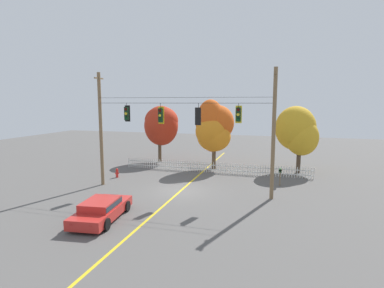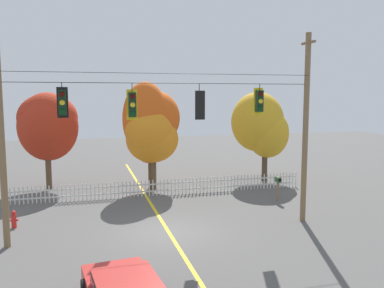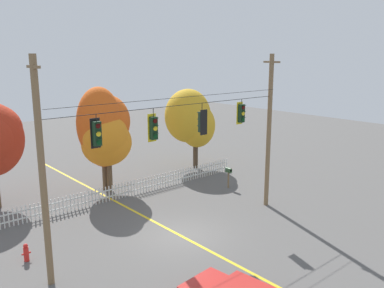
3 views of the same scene
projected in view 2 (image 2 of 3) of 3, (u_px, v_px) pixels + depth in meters
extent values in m
plane|color=#565451|center=(169.00, 232.00, 17.67)|extent=(80.00, 80.00, 0.00)
cube|color=gold|center=(169.00, 232.00, 17.67)|extent=(0.16, 36.00, 0.01)
cylinder|color=brown|center=(1.00, 137.00, 15.48)|extent=(0.26, 0.26, 8.75)
cylinder|color=brown|center=(305.00, 129.00, 18.81)|extent=(0.26, 0.26, 8.75)
cube|color=brown|center=(308.00, 43.00, 18.34)|extent=(0.10, 1.10, 0.10)
cylinder|color=black|center=(168.00, 83.00, 16.90)|extent=(12.79, 0.02, 0.02)
cylinder|color=black|center=(169.00, 73.00, 16.61)|extent=(12.79, 0.02, 0.02)
cylinder|color=black|center=(62.00, 86.00, 15.83)|extent=(0.03, 0.03, 0.29)
cube|color=black|center=(63.00, 102.00, 16.03)|extent=(0.43, 0.02, 1.22)
cube|color=black|center=(62.00, 103.00, 15.91)|extent=(0.30, 0.24, 0.98)
cylinder|color=#410706|center=(62.00, 94.00, 15.74)|extent=(0.20, 0.03, 0.20)
cube|color=black|center=(62.00, 91.00, 15.68)|extent=(0.22, 0.12, 0.06)
cylinder|color=yellow|center=(62.00, 103.00, 15.78)|extent=(0.20, 0.03, 0.20)
cube|color=black|center=(62.00, 100.00, 15.72)|extent=(0.22, 0.12, 0.06)
cylinder|color=#073513|center=(63.00, 111.00, 15.82)|extent=(0.20, 0.03, 0.20)
cube|color=black|center=(62.00, 108.00, 15.76)|extent=(0.22, 0.12, 0.06)
cylinder|color=black|center=(132.00, 88.00, 16.54)|extent=(0.03, 0.03, 0.38)
cube|color=yellow|center=(132.00, 105.00, 16.74)|extent=(0.43, 0.02, 1.25)
cube|color=black|center=(132.00, 105.00, 16.62)|extent=(0.30, 0.24, 1.01)
cylinder|color=#410706|center=(133.00, 97.00, 16.45)|extent=(0.20, 0.03, 0.20)
cube|color=black|center=(133.00, 94.00, 16.39)|extent=(0.22, 0.12, 0.06)
cylinder|color=yellow|center=(133.00, 105.00, 16.49)|extent=(0.20, 0.03, 0.20)
cube|color=black|center=(133.00, 102.00, 16.43)|extent=(0.22, 0.12, 0.06)
cylinder|color=#073513|center=(133.00, 113.00, 16.53)|extent=(0.20, 0.03, 0.20)
cube|color=black|center=(133.00, 110.00, 16.47)|extent=(0.22, 0.12, 0.06)
cylinder|color=black|center=(199.00, 88.00, 17.27)|extent=(0.03, 0.03, 0.42)
cube|color=black|center=(200.00, 105.00, 17.23)|extent=(0.43, 0.02, 1.23)
cube|color=#1E3323|center=(199.00, 105.00, 17.36)|extent=(0.30, 0.24, 0.99)
cylinder|color=#410706|center=(198.00, 97.00, 17.45)|extent=(0.20, 0.03, 0.20)
cube|color=#1E3323|center=(198.00, 95.00, 17.47)|extent=(0.22, 0.12, 0.06)
cylinder|color=yellow|center=(198.00, 105.00, 17.49)|extent=(0.20, 0.03, 0.20)
cube|color=#1E3323|center=(198.00, 102.00, 17.51)|extent=(0.22, 0.12, 0.06)
cylinder|color=#073513|center=(198.00, 113.00, 17.52)|extent=(0.20, 0.03, 0.20)
cube|color=#1E3323|center=(198.00, 110.00, 17.55)|extent=(0.22, 0.12, 0.06)
cylinder|color=black|center=(260.00, 87.00, 17.98)|extent=(0.03, 0.03, 0.28)
cube|color=yellow|center=(258.00, 101.00, 18.18)|extent=(0.43, 0.02, 1.18)
cube|color=black|center=(259.00, 101.00, 18.05)|extent=(0.30, 0.24, 0.95)
cylinder|color=#410706|center=(261.00, 94.00, 17.88)|extent=(0.20, 0.03, 0.20)
cube|color=black|center=(261.00, 91.00, 17.83)|extent=(0.22, 0.12, 0.06)
cylinder|color=yellow|center=(261.00, 101.00, 17.92)|extent=(0.20, 0.03, 0.20)
cube|color=black|center=(261.00, 99.00, 17.87)|extent=(0.22, 0.12, 0.06)
cylinder|color=#073513|center=(261.00, 108.00, 17.96)|extent=(0.20, 0.03, 0.20)
cube|color=black|center=(261.00, 106.00, 17.90)|extent=(0.22, 0.12, 0.06)
cube|color=silver|center=(6.00, 197.00, 21.92)|extent=(0.06, 0.04, 0.97)
cube|color=silver|center=(10.00, 196.00, 21.97)|extent=(0.06, 0.04, 0.97)
cube|color=silver|center=(15.00, 196.00, 22.03)|extent=(0.06, 0.04, 0.97)
cube|color=silver|center=(19.00, 196.00, 22.09)|extent=(0.06, 0.04, 0.97)
cube|color=silver|center=(23.00, 196.00, 22.15)|extent=(0.06, 0.04, 0.97)
cube|color=silver|center=(28.00, 195.00, 22.20)|extent=(0.06, 0.04, 0.97)
cube|color=silver|center=(32.00, 195.00, 22.26)|extent=(0.06, 0.04, 0.97)
cube|color=silver|center=(36.00, 195.00, 22.32)|extent=(0.06, 0.04, 0.97)
cube|color=silver|center=(41.00, 195.00, 22.38)|extent=(0.06, 0.04, 0.97)
cube|color=silver|center=(45.00, 194.00, 22.43)|extent=(0.06, 0.04, 0.97)
cube|color=silver|center=(49.00, 194.00, 22.49)|extent=(0.06, 0.04, 0.97)
cube|color=silver|center=(54.00, 194.00, 22.55)|extent=(0.06, 0.04, 0.97)
cube|color=silver|center=(58.00, 194.00, 22.60)|extent=(0.06, 0.04, 0.97)
cube|color=silver|center=(62.00, 193.00, 22.66)|extent=(0.06, 0.04, 0.97)
cube|color=silver|center=(66.00, 193.00, 22.72)|extent=(0.06, 0.04, 0.97)
cube|color=silver|center=(70.00, 193.00, 22.78)|extent=(0.06, 0.04, 0.97)
cube|color=silver|center=(74.00, 193.00, 22.83)|extent=(0.06, 0.04, 0.97)
cube|color=silver|center=(79.00, 192.00, 22.89)|extent=(0.06, 0.04, 0.97)
cube|color=silver|center=(83.00, 192.00, 22.95)|extent=(0.06, 0.04, 0.97)
cube|color=silver|center=(87.00, 192.00, 23.01)|extent=(0.06, 0.04, 0.97)
cube|color=silver|center=(91.00, 192.00, 23.06)|extent=(0.06, 0.04, 0.97)
cube|color=silver|center=(95.00, 191.00, 23.12)|extent=(0.06, 0.04, 0.97)
cube|color=silver|center=(99.00, 191.00, 23.18)|extent=(0.06, 0.04, 0.97)
cube|color=silver|center=(103.00, 191.00, 23.24)|extent=(0.06, 0.04, 0.97)
cube|color=silver|center=(107.00, 191.00, 23.29)|extent=(0.06, 0.04, 0.97)
cube|color=silver|center=(111.00, 190.00, 23.35)|extent=(0.06, 0.04, 0.97)
cube|color=silver|center=(115.00, 190.00, 23.41)|extent=(0.06, 0.04, 0.97)
cube|color=silver|center=(119.00, 190.00, 23.47)|extent=(0.06, 0.04, 0.97)
cube|color=silver|center=(122.00, 190.00, 23.52)|extent=(0.06, 0.04, 0.97)
cube|color=silver|center=(126.00, 190.00, 23.58)|extent=(0.06, 0.04, 0.97)
cube|color=silver|center=(130.00, 189.00, 23.64)|extent=(0.06, 0.04, 0.97)
cube|color=silver|center=(134.00, 189.00, 23.69)|extent=(0.06, 0.04, 0.97)
cube|color=silver|center=(138.00, 189.00, 23.75)|extent=(0.06, 0.04, 0.97)
cube|color=silver|center=(142.00, 189.00, 23.81)|extent=(0.06, 0.04, 0.97)
cube|color=silver|center=(145.00, 188.00, 23.87)|extent=(0.06, 0.04, 0.97)
cube|color=silver|center=(149.00, 188.00, 23.92)|extent=(0.06, 0.04, 0.97)
cube|color=silver|center=(153.00, 188.00, 23.98)|extent=(0.06, 0.04, 0.97)
cube|color=silver|center=(157.00, 188.00, 24.04)|extent=(0.06, 0.04, 0.97)
cube|color=silver|center=(160.00, 188.00, 24.10)|extent=(0.06, 0.04, 0.97)
cube|color=silver|center=(164.00, 187.00, 24.15)|extent=(0.06, 0.04, 0.97)
cube|color=silver|center=(168.00, 187.00, 24.21)|extent=(0.06, 0.04, 0.97)
cube|color=silver|center=(171.00, 187.00, 24.27)|extent=(0.06, 0.04, 0.97)
cube|color=silver|center=(175.00, 187.00, 24.33)|extent=(0.06, 0.04, 0.97)
cube|color=silver|center=(179.00, 186.00, 24.38)|extent=(0.06, 0.04, 0.97)
cube|color=silver|center=(182.00, 186.00, 24.44)|extent=(0.06, 0.04, 0.97)
cube|color=silver|center=(186.00, 186.00, 24.50)|extent=(0.06, 0.04, 0.97)
cube|color=silver|center=(190.00, 186.00, 24.56)|extent=(0.06, 0.04, 0.97)
cube|color=silver|center=(193.00, 186.00, 24.61)|extent=(0.06, 0.04, 0.97)
cube|color=silver|center=(197.00, 185.00, 24.67)|extent=(0.06, 0.04, 0.97)
cube|color=silver|center=(200.00, 185.00, 24.73)|extent=(0.06, 0.04, 0.97)
cube|color=silver|center=(204.00, 185.00, 24.78)|extent=(0.06, 0.04, 0.97)
cube|color=silver|center=(207.00, 185.00, 24.84)|extent=(0.06, 0.04, 0.97)
cube|color=silver|center=(211.00, 185.00, 24.90)|extent=(0.06, 0.04, 0.97)
cube|color=silver|center=(214.00, 184.00, 24.96)|extent=(0.06, 0.04, 0.97)
cube|color=silver|center=(218.00, 184.00, 25.01)|extent=(0.06, 0.04, 0.97)
cube|color=silver|center=(221.00, 184.00, 25.07)|extent=(0.06, 0.04, 0.97)
cube|color=silver|center=(224.00, 184.00, 25.13)|extent=(0.06, 0.04, 0.97)
cube|color=silver|center=(228.00, 184.00, 25.19)|extent=(0.06, 0.04, 0.97)
cube|color=silver|center=(231.00, 183.00, 25.24)|extent=(0.06, 0.04, 0.97)
cube|color=silver|center=(235.00, 183.00, 25.30)|extent=(0.06, 0.04, 0.97)
cube|color=silver|center=(238.00, 183.00, 25.36)|extent=(0.06, 0.04, 0.97)
cube|color=silver|center=(241.00, 183.00, 25.42)|extent=(0.06, 0.04, 0.97)
cube|color=silver|center=(245.00, 183.00, 25.47)|extent=(0.06, 0.04, 0.97)
cube|color=silver|center=(248.00, 182.00, 25.53)|extent=(0.06, 0.04, 0.97)
cube|color=silver|center=(251.00, 182.00, 25.59)|extent=(0.06, 0.04, 0.97)
cube|color=silver|center=(254.00, 182.00, 25.64)|extent=(0.06, 0.04, 0.97)
cube|color=silver|center=(258.00, 182.00, 25.70)|extent=(0.06, 0.04, 0.97)
cube|color=silver|center=(261.00, 182.00, 25.76)|extent=(0.06, 0.04, 0.97)
cube|color=silver|center=(264.00, 181.00, 25.82)|extent=(0.06, 0.04, 0.97)
cube|color=silver|center=(267.00, 181.00, 25.87)|extent=(0.06, 0.04, 0.97)
cube|color=silver|center=(271.00, 181.00, 25.93)|extent=(0.06, 0.04, 0.97)
cube|color=silver|center=(274.00, 181.00, 25.99)|extent=(0.06, 0.04, 0.97)
cube|color=silver|center=(277.00, 181.00, 26.05)|extent=(0.06, 0.04, 0.97)
cube|color=silver|center=(280.00, 180.00, 26.10)|extent=(0.06, 0.04, 0.97)
cube|color=silver|center=(283.00, 180.00, 26.16)|extent=(0.06, 0.04, 0.97)
cube|color=silver|center=(286.00, 180.00, 26.22)|extent=(0.06, 0.04, 0.97)
cube|color=silver|center=(290.00, 180.00, 26.28)|extent=(0.06, 0.04, 0.97)
cube|color=silver|center=(293.00, 180.00, 26.33)|extent=(0.06, 0.04, 0.97)
cube|color=silver|center=(296.00, 179.00, 26.39)|extent=(0.06, 0.04, 0.97)
cube|color=silver|center=(164.00, 190.00, 24.21)|extent=(17.42, 0.03, 0.08)
cube|color=silver|center=(164.00, 184.00, 24.16)|extent=(17.42, 0.03, 0.08)
cylinder|color=brown|center=(48.00, 168.00, 25.57)|extent=(0.36, 0.36, 2.75)
ellipsoid|color=#B22D19|center=(48.00, 127.00, 25.63)|extent=(3.72, 3.43, 4.32)
ellipsoid|color=#B22D19|center=(45.00, 126.00, 25.13)|extent=(2.90, 2.82, 3.25)
ellipsoid|color=#B22D19|center=(48.00, 118.00, 25.67)|extent=(3.70, 3.28, 3.09)
cylinder|color=brown|center=(151.00, 168.00, 25.93)|extent=(0.38, 0.38, 2.60)
ellipsoid|color=#DB5619|center=(150.00, 129.00, 25.34)|extent=(2.85, 2.31, 4.36)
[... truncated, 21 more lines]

